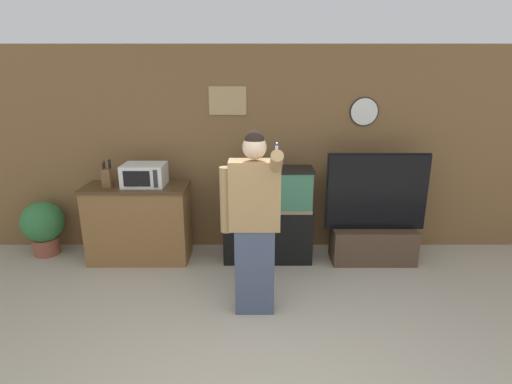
# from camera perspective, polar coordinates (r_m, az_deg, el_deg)

# --- Properties ---
(wall_back_paneled) EXTENTS (10.00, 0.08, 2.60)m
(wall_back_paneled) POSITION_cam_1_polar(r_m,az_deg,el_deg) (5.17, 0.85, 5.92)
(wall_back_paneled) COLOR brown
(wall_back_paneled) RESTS_ON ground_plane
(counter_island) EXTENTS (1.25, 0.55, 0.96)m
(counter_island) POSITION_cam_1_polar(r_m,az_deg,el_deg) (5.16, -16.28, -4.25)
(counter_island) COLOR brown
(counter_island) RESTS_ON ground_plane
(microwave) EXTENTS (0.50, 0.39, 0.26)m
(microwave) POSITION_cam_1_polar(r_m,az_deg,el_deg) (4.98, -15.55, 2.40)
(microwave) COLOR white
(microwave) RESTS_ON counter_island
(knife_block) EXTENTS (0.10, 0.12, 0.33)m
(knife_block) POSITION_cam_1_polar(r_m,az_deg,el_deg) (5.04, -20.40, 1.95)
(knife_block) COLOR brown
(knife_block) RESTS_ON counter_island
(aquarium_on_stand) EXTENTS (1.08, 0.41, 1.18)m
(aquarium_on_stand) POSITION_cam_1_polar(r_m,az_deg,el_deg) (4.92, 1.79, -3.28)
(aquarium_on_stand) COLOR black
(aquarium_on_stand) RESTS_ON ground_plane
(tv_on_stand) EXTENTS (1.22, 0.40, 1.37)m
(tv_on_stand) POSITION_cam_1_polar(r_m,az_deg,el_deg) (5.14, 16.55, -5.38)
(tv_on_stand) COLOR #4C3828
(tv_on_stand) RESTS_ON ground_plane
(person_standing) EXTENTS (0.56, 0.42, 1.78)m
(person_standing) POSITION_cam_1_polar(r_m,az_deg,el_deg) (3.73, -0.26, -4.32)
(person_standing) COLOR #424C66
(person_standing) RESTS_ON ground_plane
(potted_plant) EXTENTS (0.52, 0.52, 0.70)m
(potted_plant) POSITION_cam_1_polar(r_m,az_deg,el_deg) (5.80, -28.01, -4.18)
(potted_plant) COLOR brown
(potted_plant) RESTS_ON ground_plane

